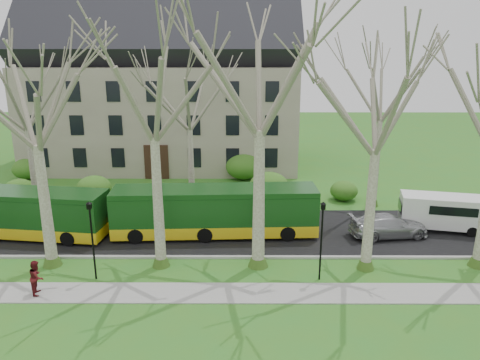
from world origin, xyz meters
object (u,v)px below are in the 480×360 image
object	(u,v)px
van_a	(443,213)
pedestrian_b	(37,277)
bus_follow	(215,211)
bus_lead	(11,212)
sedan	(389,226)

from	to	relation	value
van_a	pedestrian_b	bearing A→B (deg)	-148.54
van_a	pedestrian_b	world-z (taller)	van_a
pedestrian_b	van_a	bearing A→B (deg)	-82.22
bus_follow	bus_lead	bearing A→B (deg)	177.75
bus_follow	sedan	world-z (taller)	bus_follow
bus_follow	van_a	distance (m)	15.20
van_a	bus_follow	bearing A→B (deg)	-164.74
bus_follow	van_a	bearing A→B (deg)	0.76
bus_follow	van_a	xyz separation A→B (m)	(15.17, 0.88, -0.46)
van_a	pedestrian_b	xyz separation A→B (m)	(-23.69, -8.40, -0.29)
sedan	van_a	xyz separation A→B (m)	(3.91, 1.13, 0.45)
bus_lead	bus_follow	size ratio (longest dim) A/B	0.96
sedan	pedestrian_b	distance (m)	21.08
sedan	bus_lead	bearing A→B (deg)	81.39
bus_lead	pedestrian_b	distance (m)	8.86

